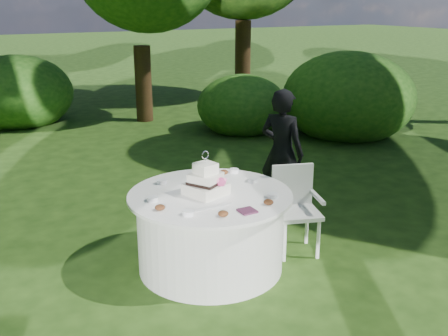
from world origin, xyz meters
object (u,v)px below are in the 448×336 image
(cake, at_px, (206,183))
(chair, at_px, (295,203))
(napkins, at_px, (247,211))
(table, at_px, (210,230))
(guest, at_px, (282,153))

(cake, bearing_deg, chair, -3.99)
(napkins, distance_m, cake, 0.58)
(table, bearing_deg, napkins, -82.23)
(guest, bearing_deg, napkins, 110.21)
(cake, xyz_separation_m, chair, (0.99, -0.07, -0.36))
(table, bearing_deg, chair, -4.03)
(guest, height_order, cake, guest)
(guest, xyz_separation_m, table, (-1.39, -0.83, -0.38))
(guest, xyz_separation_m, cake, (-1.43, -0.82, 0.11))
(napkins, relative_size, cake, 0.32)
(cake, relative_size, chair, 0.48)
(napkins, bearing_deg, table, 97.77)
(napkins, height_order, table, napkins)
(table, bearing_deg, cake, 176.84)
(guest, distance_m, chair, 1.03)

